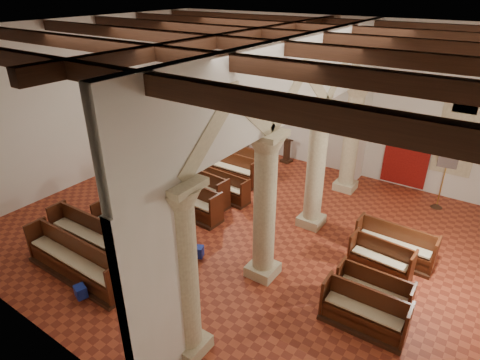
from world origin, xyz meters
name	(u,v)px	position (x,y,z in m)	size (l,w,h in m)	color
floor	(239,228)	(0.00, 0.00, 0.00)	(14.00, 14.00, 0.00)	#9F3D22
ceiling	(239,29)	(0.00, 0.00, 6.00)	(14.00, 14.00, 0.00)	#322210
wall_back	(324,96)	(0.00, 6.00, 3.00)	(14.00, 0.02, 6.00)	white
wall_front	(47,240)	(0.00, -6.00, 3.00)	(14.00, 0.02, 6.00)	white
wall_left	(86,103)	(-7.00, 0.00, 3.00)	(0.02, 12.00, 6.00)	white
ceiling_beams	(239,37)	(0.00, 0.00, 5.82)	(13.80, 11.80, 0.30)	#3A1F12
arcade	(296,134)	(1.80, 0.00, 3.56)	(0.90, 11.90, 6.00)	beige
window_back	(457,140)	(5.00, 5.98, 2.20)	(1.00, 0.03, 2.20)	#306C59
pipe_organ	(226,119)	(-4.50, 5.50, 1.37)	(2.10, 0.85, 4.40)	#3A1F12
lectern	(287,152)	(-1.27, 5.49, 0.48)	(0.53, 0.55, 1.17)	#351911
dossal_curtain	(406,159)	(3.50, 5.92, 1.17)	(1.80, 0.07, 2.17)	maroon
processional_banner	(441,186)	(4.96, 4.98, 0.83)	(0.61, 0.77, 2.66)	#3A1F12
hymnal_box_a	(81,292)	(-1.40, -4.87, 0.25)	(0.30, 0.25, 0.30)	#152F96
hymnal_box_b	(197,251)	(-0.06, -1.99, 0.26)	(0.32, 0.26, 0.32)	navy
hymnal_box_c	(192,209)	(-1.73, -0.29, 0.27)	(0.35, 0.28, 0.35)	navy
tube_heater_a	(105,264)	(-1.89, -3.74, 0.16)	(0.10, 0.10, 1.02)	silver
tube_heater_b	(109,272)	(-1.51, -3.93, 0.16)	(0.10, 0.10, 1.05)	white
nave_pew_0	(76,265)	(-2.21, -4.39, 0.37)	(3.44, 0.76, 1.13)	#3A1F12
nave_pew_1	(96,243)	(-2.63, -3.45, 0.37)	(3.40, 0.80, 1.13)	#3A1F12
nave_pew_2	(135,235)	(-2.05, -2.48, 0.33)	(3.13, 0.78, 1.01)	#3A1F12
nave_pew_3	(145,216)	(-2.59, -1.56, 0.35)	(2.93, 0.75, 1.05)	#3A1F12
nave_pew_4	(184,202)	(-2.13, -0.24, 0.37)	(3.02, 0.89, 1.11)	#3A1F12
nave_pew_5	(192,189)	(-2.50, 0.64, 0.38)	(3.10, 0.97, 1.14)	#3A1F12
nave_pew_6	(216,187)	(-1.97, 1.33, 0.32)	(2.83, 0.79, 0.96)	#3A1F12
nave_pew_7	(226,171)	(-2.46, 2.63, 0.36)	(2.86, 0.73, 1.09)	#3A1F12
nave_pew_8	(235,163)	(-2.58, 3.44, 0.37)	(3.21, 0.96, 1.11)	#3A1F12
aisle_pew_0	(363,316)	(4.64, -1.81, 0.34)	(1.92, 0.71, 1.02)	#3A1F12
aisle_pew_1	(372,296)	(4.60, -1.03, 0.33)	(1.75, 0.65, 0.97)	#3A1F12
aisle_pew_2	(380,263)	(4.37, 0.28, 0.33)	(1.69, 0.76, 0.99)	#3A1F12
aisle_pew_3	(394,249)	(4.50, 1.13, 0.35)	(2.17, 0.73, 1.05)	#3A1F12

